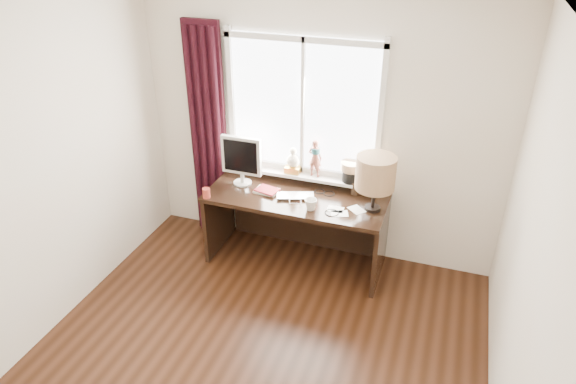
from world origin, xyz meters
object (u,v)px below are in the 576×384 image
at_px(mug, 311,204).
at_px(red_cup, 206,193).
at_px(laptop, 296,196).
at_px(table_lamp, 376,173).
at_px(monitor, 241,158).
at_px(desk, 299,213).

xyz_separation_m(mug, red_cup, (-0.98, -0.11, -0.01)).
relative_size(laptop, table_lamp, 0.67).
distance_m(laptop, table_lamp, 0.80).
relative_size(mug, monitor, 0.23).
relative_size(red_cup, table_lamp, 0.18).
bearing_deg(red_cup, table_lamp, 10.77).
bearing_deg(desk, red_cup, -153.13).
relative_size(laptop, red_cup, 3.69).
xyz_separation_m(mug, table_lamp, (0.53, 0.18, 0.31)).
distance_m(red_cup, table_lamp, 1.57).
bearing_deg(mug, monitor, 161.46).
height_order(red_cup, monitor, monitor).
bearing_deg(table_lamp, mug, -161.17).
bearing_deg(table_lamp, red_cup, -169.23).
bearing_deg(red_cup, laptop, 19.11).
relative_size(mug, table_lamp, 0.21).
distance_m(laptop, desk, 0.29).
xyz_separation_m(laptop, desk, (-0.00, 0.12, -0.26)).
xyz_separation_m(red_cup, monitor, (0.20, 0.37, 0.23)).
bearing_deg(laptop, monitor, 152.13).
height_order(laptop, monitor, monitor).
bearing_deg(red_cup, mug, 6.25).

